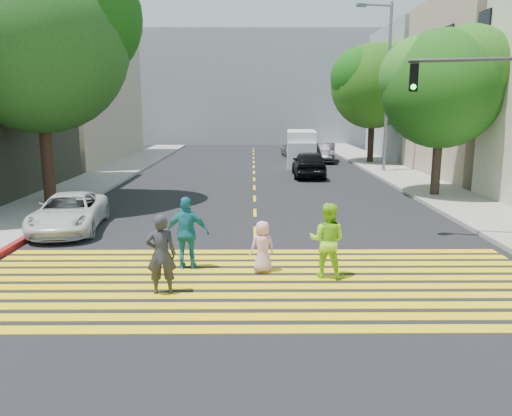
{
  "coord_description": "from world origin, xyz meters",
  "views": [
    {
      "loc": [
        -0.09,
        -9.61,
        3.95
      ],
      "look_at": [
        0.0,
        3.0,
        1.4
      ],
      "focal_mm": 35.0,
      "sensor_mm": 36.0,
      "label": 1
    }
  ],
  "objects_px": {
    "dark_car_near": "(309,164)",
    "pedestrian_man": "(161,254)",
    "white_van": "(301,149)",
    "white_sedan": "(69,212)",
    "pedestrian_extra": "(187,233)",
    "silver_car": "(294,149)",
    "tree_right_far": "(374,81)",
    "pedestrian_woman": "(327,240)",
    "tree_right_near": "(444,83)",
    "dark_car_parked": "(325,153)",
    "traffic_signal": "(505,118)",
    "tree_left": "(40,32)",
    "pedestrian_child": "(262,247)"
  },
  "relations": [
    {
      "from": "traffic_signal",
      "to": "dark_car_parked",
      "type": "bearing_deg",
      "value": 108.91
    },
    {
      "from": "dark_car_parked",
      "to": "traffic_signal",
      "type": "relative_size",
      "value": 0.74
    },
    {
      "from": "tree_left",
      "to": "pedestrian_child",
      "type": "xyz_separation_m",
      "value": [
        8.43,
        -8.57,
        -6.15
      ]
    },
    {
      "from": "white_sedan",
      "to": "dark_car_near",
      "type": "relative_size",
      "value": 0.95
    },
    {
      "from": "white_van",
      "to": "traffic_signal",
      "type": "distance_m",
      "value": 20.43
    },
    {
      "from": "tree_right_far",
      "to": "white_van",
      "type": "height_order",
      "value": "tree_right_far"
    },
    {
      "from": "tree_left",
      "to": "pedestrian_extra",
      "type": "distance_m",
      "value": 12.1
    },
    {
      "from": "dark_car_near",
      "to": "silver_car",
      "type": "height_order",
      "value": "dark_car_near"
    },
    {
      "from": "tree_right_near",
      "to": "tree_right_far",
      "type": "xyz_separation_m",
      "value": [
        0.23,
        13.51,
        0.72
      ]
    },
    {
      "from": "white_van",
      "to": "pedestrian_man",
      "type": "bearing_deg",
      "value": -98.14
    },
    {
      "from": "pedestrian_man",
      "to": "dark_car_near",
      "type": "xyz_separation_m",
      "value": [
        5.19,
        18.36,
        -0.11
      ]
    },
    {
      "from": "pedestrian_child",
      "to": "silver_car",
      "type": "distance_m",
      "value": 29.22
    },
    {
      "from": "tree_right_near",
      "to": "dark_car_parked",
      "type": "xyz_separation_m",
      "value": [
        -2.91,
        14.63,
        -4.29
      ]
    },
    {
      "from": "tree_right_near",
      "to": "pedestrian_extra",
      "type": "xyz_separation_m",
      "value": [
        -9.82,
        -9.97,
        -4.07
      ]
    },
    {
      "from": "tree_right_far",
      "to": "silver_car",
      "type": "height_order",
      "value": "tree_right_far"
    },
    {
      "from": "tree_right_far",
      "to": "pedestrian_man",
      "type": "distance_m",
      "value": 27.67
    },
    {
      "from": "tree_left",
      "to": "dark_car_near",
      "type": "bearing_deg",
      "value": 36.21
    },
    {
      "from": "tree_left",
      "to": "pedestrian_man",
      "type": "xyz_separation_m",
      "value": [
        6.25,
        -9.98,
        -5.91
      ]
    },
    {
      "from": "tree_left",
      "to": "pedestrian_man",
      "type": "height_order",
      "value": "tree_left"
    },
    {
      "from": "dark_car_parked",
      "to": "tree_right_near",
      "type": "bearing_deg",
      "value": -69.83
    },
    {
      "from": "dark_car_near",
      "to": "pedestrian_man",
      "type": "bearing_deg",
      "value": 76.24
    },
    {
      "from": "tree_right_near",
      "to": "white_van",
      "type": "distance_m",
      "value": 13.7
    },
    {
      "from": "white_sedan",
      "to": "dark_car_parked",
      "type": "relative_size",
      "value": 1.03
    },
    {
      "from": "tree_right_near",
      "to": "pedestrian_extra",
      "type": "distance_m",
      "value": 14.58
    },
    {
      "from": "pedestrian_woman",
      "to": "dark_car_near",
      "type": "distance_m",
      "value": 17.37
    },
    {
      "from": "pedestrian_extra",
      "to": "dark_car_near",
      "type": "xyz_separation_m",
      "value": [
        4.86,
        16.66,
        -0.14
      ]
    },
    {
      "from": "dark_car_parked",
      "to": "tree_left",
      "type": "bearing_deg",
      "value": -120.68
    },
    {
      "from": "pedestrian_man",
      "to": "tree_right_near",
      "type": "bearing_deg",
      "value": -137.02
    },
    {
      "from": "dark_car_near",
      "to": "white_van",
      "type": "xyz_separation_m",
      "value": [
        0.09,
        5.53,
        0.36
      ]
    },
    {
      "from": "pedestrian_extra",
      "to": "tree_right_near",
      "type": "bearing_deg",
      "value": -135.95
    },
    {
      "from": "tree_right_far",
      "to": "pedestrian_woman",
      "type": "distance_m",
      "value": 25.5
    },
    {
      "from": "silver_car",
      "to": "traffic_signal",
      "type": "height_order",
      "value": "traffic_signal"
    },
    {
      "from": "pedestrian_extra",
      "to": "silver_car",
      "type": "xyz_separation_m",
      "value": [
        5.0,
        28.76,
        -0.29
      ]
    },
    {
      "from": "pedestrian_extra",
      "to": "white_van",
      "type": "bearing_deg",
      "value": -103.95
    },
    {
      "from": "traffic_signal",
      "to": "pedestrian_woman",
      "type": "bearing_deg",
      "value": -137.2
    },
    {
      "from": "silver_car",
      "to": "white_van",
      "type": "xyz_separation_m",
      "value": [
        -0.05,
        -6.58,
        0.51
      ]
    },
    {
      "from": "tree_right_near",
      "to": "pedestrian_man",
      "type": "distance_m",
      "value": 16.01
    },
    {
      "from": "tree_right_near",
      "to": "silver_car",
      "type": "height_order",
      "value": "tree_right_near"
    },
    {
      "from": "pedestrian_woman",
      "to": "white_van",
      "type": "distance_m",
      "value": 22.89
    },
    {
      "from": "pedestrian_child",
      "to": "white_van",
      "type": "distance_m",
      "value": 22.69
    },
    {
      "from": "dark_car_near",
      "to": "white_van",
      "type": "bearing_deg",
      "value": -88.88
    },
    {
      "from": "tree_right_near",
      "to": "tree_right_far",
      "type": "distance_m",
      "value": 13.53
    },
    {
      "from": "dark_car_parked",
      "to": "pedestrian_extra",
      "type": "bearing_deg",
      "value": -96.78
    },
    {
      "from": "tree_right_far",
      "to": "pedestrian_extra",
      "type": "xyz_separation_m",
      "value": [
        -10.05,
        -23.48,
        -4.79
      ]
    },
    {
      "from": "pedestrian_woman",
      "to": "traffic_signal",
      "type": "xyz_separation_m",
      "value": [
        5.37,
        2.92,
        2.76
      ]
    },
    {
      "from": "tree_right_near",
      "to": "white_van",
      "type": "xyz_separation_m",
      "value": [
        -4.88,
        12.21,
        -3.85
      ]
    },
    {
      "from": "pedestrian_man",
      "to": "white_van",
      "type": "distance_m",
      "value": 24.47
    },
    {
      "from": "pedestrian_man",
      "to": "dark_car_parked",
      "type": "height_order",
      "value": "pedestrian_man"
    },
    {
      "from": "white_van",
      "to": "white_sedan",
      "type": "bearing_deg",
      "value": -112.75
    },
    {
      "from": "tree_right_far",
      "to": "silver_car",
      "type": "xyz_separation_m",
      "value": [
        -5.05,
        5.28,
        -5.08
      ]
    }
  ]
}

